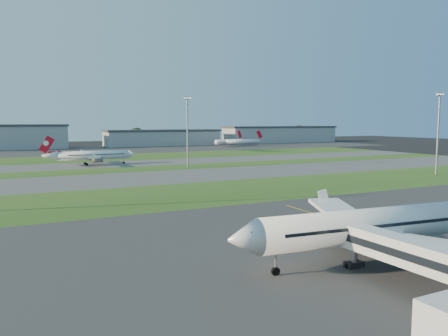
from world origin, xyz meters
TOP-DOWN VIEW (x-y plane):
  - ground at (0.00, 0.00)m, footprint 700.00×700.00m
  - apron_near at (0.00, 0.00)m, footprint 300.00×70.00m
  - grass_strip_a at (0.00, 52.00)m, footprint 300.00×34.00m
  - taxiway_a at (0.00, 85.00)m, footprint 300.00×32.00m
  - grass_strip_b at (0.00, 110.00)m, footprint 300.00×18.00m
  - taxiway_b at (0.00, 132.00)m, footprint 300.00×26.00m
  - grass_strip_c at (0.00, 165.00)m, footprint 300.00×40.00m
  - apron_far at (0.00, 225.00)m, footprint 400.00×80.00m
  - yellow_line at (5.00, 0.00)m, footprint 0.25×60.00m
  - jet_bridge at (-9.81, -15.24)m, footprint 4.20×26.90m
  - airliner_parked at (-4.74, -4.01)m, footprint 40.20×33.97m
  - airliner_taxiing at (-14.55, 133.59)m, footprint 33.41×28.39m
  - mini_jet_near at (92.62, 226.10)m, footprint 26.66×13.85m
  - mini_jet_far at (101.46, 220.54)m, footprint 28.61×3.66m
  - light_mast_centre at (15.00, 108.00)m, footprint 3.20×0.70m
  - light_mast_east at (78.00, 52.00)m, footprint 3.20×0.70m
  - hangar_west at (-45.00, 255.00)m, footprint 71.40×23.00m
  - hangar_east at (55.00, 255.00)m, footprint 81.60×23.00m
  - hangar_far_east at (155.00, 255.00)m, footprint 96.90×23.00m
  - tree_mid_west at (-20.00, 266.00)m, footprint 9.90×9.90m
  - tree_mid_east at (40.00, 269.00)m, footprint 11.55×11.55m
  - tree_east at (115.00, 267.00)m, footprint 10.45×10.45m
  - tree_far_east at (185.00, 271.00)m, footprint 12.65×12.65m

SIDE VIEW (x-z plane):
  - ground at x=0.00m, z-range 0.00..0.00m
  - yellow_line at x=5.00m, z-range -0.01..0.01m
  - apron_near at x=0.00m, z-range 0.00..0.01m
  - grass_strip_a at x=0.00m, z-range 0.00..0.01m
  - taxiway_a at x=0.00m, z-range 0.00..0.01m
  - grass_strip_b at x=0.00m, z-range 0.00..0.01m
  - taxiway_b at x=0.00m, z-range 0.00..0.01m
  - grass_strip_c at x=0.00m, z-range 0.00..0.01m
  - apron_far at x=0.00m, z-range 0.00..0.01m
  - mini_jet_near at x=92.62m, z-range -1.46..8.02m
  - mini_jet_far at x=101.46m, z-range -1.46..8.02m
  - airliner_taxiing at x=-14.55m, z-range -1.55..8.88m
  - jet_bridge at x=-9.81m, z-range 0.91..7.11m
  - airliner_parked at x=-4.74m, z-range -1.87..10.68m
  - hangar_east at x=55.00m, z-range 0.04..11.24m
  - tree_mid_west at x=-20.00m, z-range 0.44..11.24m
  - tree_east at x=115.00m, z-range 0.46..11.86m
  - hangar_far_east at x=155.00m, z-range 0.04..13.24m
  - tree_mid_east at x=40.00m, z-range 0.51..13.11m
  - tree_far_east at x=185.00m, z-range 0.56..14.36m
  - hangar_west at x=-45.00m, z-range 0.04..15.24m
  - light_mast_centre at x=15.00m, z-range 1.91..27.71m
  - light_mast_east at x=78.00m, z-range 1.91..27.71m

